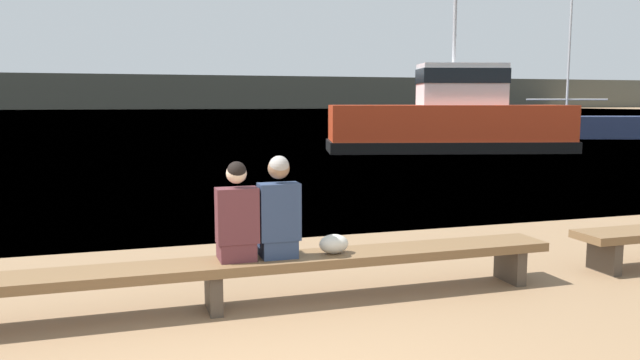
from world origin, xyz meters
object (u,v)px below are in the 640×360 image
(person_left, at_px, (237,218))
(moored_sailboat, at_px, (574,127))
(person_right, at_px, (279,212))
(tugboat_red, at_px, (451,124))
(shopping_bag, at_px, (334,244))
(bench_main, at_px, (213,271))

(person_left, distance_m, moored_sailboat, 31.68)
(person_right, distance_m, tugboat_red, 19.61)
(shopping_bag, bearing_deg, tugboat_red, 57.44)
(moored_sailboat, bearing_deg, bench_main, 154.96)
(shopping_bag, distance_m, moored_sailboat, 31.00)
(moored_sailboat, bearing_deg, person_right, 155.79)
(moored_sailboat, bearing_deg, person_left, 155.26)
(bench_main, height_order, person_right, person_right)
(moored_sailboat, bearing_deg, tugboat_red, 139.44)
(person_left, height_order, tugboat_red, tugboat_red)
(tugboat_red, bearing_deg, bench_main, 159.10)
(tugboat_red, xyz_separation_m, moored_sailboat, (11.01, 6.16, -0.50))
(bench_main, distance_m, tugboat_red, 19.98)
(person_right, xyz_separation_m, shopping_bag, (0.56, -0.01, -0.35))
(moored_sailboat, bearing_deg, shopping_bag, 156.55)
(person_left, height_order, shopping_bag, person_left)
(person_left, xyz_separation_m, person_right, (0.41, -0.00, 0.03))
(tugboat_red, bearing_deg, shopping_bag, 162.04)
(bench_main, distance_m, person_left, 0.55)
(shopping_bag, bearing_deg, moored_sailboat, 46.35)
(person_right, distance_m, shopping_bag, 0.66)
(bench_main, relative_size, person_left, 7.46)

